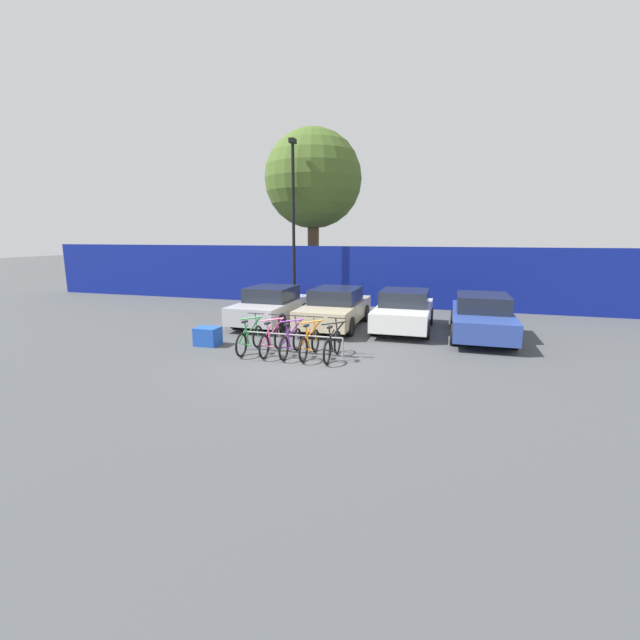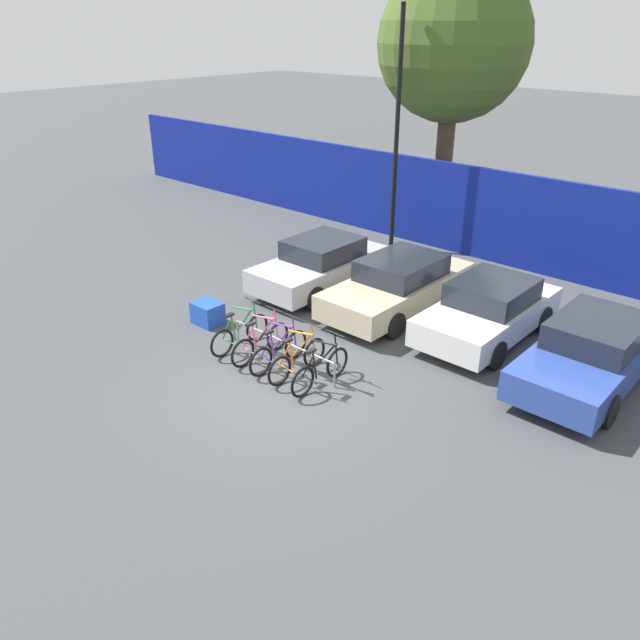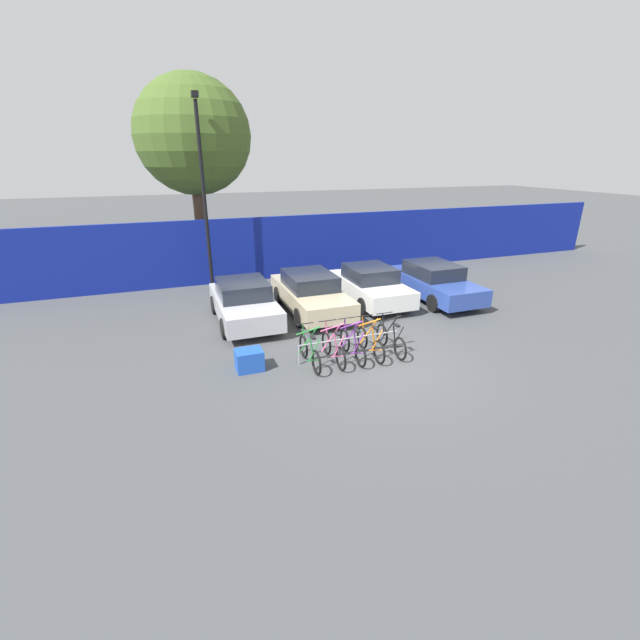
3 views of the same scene
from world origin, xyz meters
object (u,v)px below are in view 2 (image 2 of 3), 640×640
car_beige (399,285)px  bicycle_green (240,333)px  tree_behind_hoarding (454,44)px  bicycle_purple (279,351)px  car_silver (321,264)px  bicycle_pink (261,343)px  bicycle_black (320,370)px  car_white (489,310)px  lamp_post (398,117)px  car_blue (593,352)px  bicycle_orange (297,359)px  bike_rack (283,344)px  cargo_crate (208,313)px

car_beige → bicycle_green: bearing=-109.3°
tree_behind_hoarding → bicycle_purple: bearing=-75.6°
tree_behind_hoarding → car_silver: bearing=-85.6°
bicycle_pink → bicycle_black: (1.76, 0.00, 0.00)m
bicycle_green → car_white: size_ratio=0.42×
car_beige → lamp_post: bearing=127.9°
car_blue → car_silver: bearing=179.7°
bicycle_green → car_white: bearing=51.0°
bicycle_purple → car_white: (2.64, 4.24, 0.31)m
bicycle_orange → bicycle_black: 0.65m
car_silver → car_beige: size_ratio=0.91×
car_white → car_blue: same height
bike_rack → car_beige: car_beige is taller
bicycle_orange → cargo_crate: size_ratio=2.44×
bicycle_pink → bicycle_purple: (0.56, 0.00, 0.00)m
bicycle_orange → car_silver: car_silver is taller
car_beige → bike_rack: bearing=-93.2°
tree_behind_hoarding → bicycle_pink: bearing=-78.4°
bicycle_pink → lamp_post: size_ratio=0.23×
bicycle_black → lamp_post: bearing=119.1°
bicycle_green → car_beige: bearing=74.1°
bike_rack → car_blue: car_blue is taller
car_white → car_blue: 2.57m
bicycle_purple → tree_behind_hoarding: size_ratio=0.20×
car_beige → tree_behind_hoarding: (-2.96, 6.67, 5.34)m
bike_rack → cargo_crate: bike_rack is taller
bicycle_purple → lamp_post: lamp_post is taller
cargo_crate → bicycle_orange: bearing=-5.6°
car_beige → tree_behind_hoarding: size_ratio=0.53×
bicycle_purple → tree_behind_hoarding: (-2.77, 10.77, 5.65)m
bicycle_pink → lamp_post: (-2.25, 7.97, 3.71)m
bicycle_black → car_blue: (3.99, 3.83, 0.31)m
cargo_crate → bicycle_purple: bearing=-6.6°
bicycle_purple → bicycle_orange: 0.55m
bicycle_green → bicycle_purple: (1.24, 0.00, 0.00)m
car_beige → tree_behind_hoarding: bearing=114.0°
bike_rack → lamp_post: 9.06m
lamp_post → car_silver: bearing=-82.0°
cargo_crate → lamp_post: bearing=90.1°
bicycle_orange → tree_behind_hoarding: 12.61m
bike_rack → car_silver: (-2.22, 3.73, 0.22)m
car_white → bicycle_green: bearing=-132.5°
car_blue → bicycle_purple: bearing=-143.5°
cargo_crate → bike_rack: bearing=-3.7°
car_white → cargo_crate: bearing=-144.3°
car_silver → tree_behind_hoarding: size_ratio=0.48×
bike_rack → bicycle_black: bearing=-7.0°
car_beige → lamp_post: 5.97m
bicycle_green → bicycle_black: bearing=3.5°
bicycle_pink → tree_behind_hoarding: tree_behind_hoarding is taller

